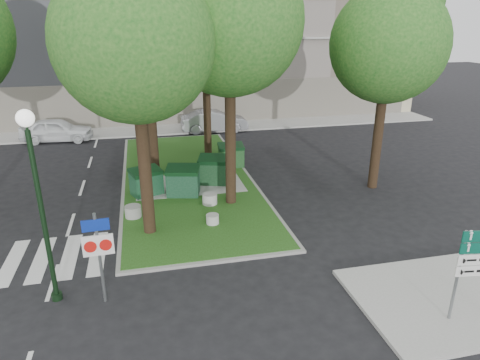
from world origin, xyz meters
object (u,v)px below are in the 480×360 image
object	(u,v)px
bollard_left	(133,211)
litter_bin	(232,155)
bollard_right	(213,219)
tree_median_far	(206,3)
street_lamp	(38,187)
bollard_mid	(210,199)
traffic_sign_pole	(98,246)
tree_street_right	(391,32)
tree_median_near_right	(231,5)
dumpster_a	(146,182)
dumpster_d	(231,155)
car_white	(57,130)
tree_median_near_left	(136,25)
tree_median_mid	(147,32)
dumpster_c	(214,170)
car_silver	(214,121)
dumpster_b	(183,181)

from	to	relation	value
bollard_left	litter_bin	bearing A→B (deg)	48.10
bollard_right	tree_median_far	bearing A→B (deg)	81.51
bollard_left	street_lamp	xyz separation A→B (m)	(-2.12, -4.85, 3.09)
bollard_mid	traffic_sign_pole	bearing A→B (deg)	-124.10
bollard_left	litter_bin	world-z (taller)	litter_bin
bollard_right	street_lamp	bearing A→B (deg)	-145.09
tree_street_right	traffic_sign_pole	bearing A→B (deg)	-151.85
bollard_mid	street_lamp	size ratio (longest dim) A/B	0.12
tree_median_near_right	dumpster_a	size ratio (longest dim) A/B	7.24
dumpster_d	car_white	bearing A→B (deg)	143.94
tree_median_near_left	car_white	size ratio (longest dim) A/B	2.35
tree_street_right	street_lamp	bearing A→B (deg)	-155.74
bollard_right	traffic_sign_pole	world-z (taller)	traffic_sign_pole
tree_street_right	bollard_mid	size ratio (longest dim) A/B	15.91
tree_median_mid	car_white	bearing A→B (deg)	126.91
tree_median_far	bollard_mid	distance (m)	11.05
tree_median_near_left	street_lamp	distance (m)	5.93
tree_median_mid	tree_median_near_left	bearing A→B (deg)	-94.40
traffic_sign_pole	litter_bin	bearing A→B (deg)	58.56
dumpster_c	dumpster_a	bearing A→B (deg)	-149.53
tree_median_mid	dumpster_a	distance (m)	6.91
bollard_right	tree_median_near_right	bearing A→B (deg)	58.05
dumpster_a	car_silver	world-z (taller)	car_silver
dumpster_c	dumpster_d	bearing A→B (deg)	78.00
tree_median_near_left	car_white	world-z (taller)	tree_median_near_left
tree_median_near_left	street_lamp	world-z (taller)	tree_median_near_left
tree_median_near_right	car_white	world-z (taller)	tree_median_near_right
tree_median_near_right	dumpster_d	distance (m)	8.69
street_lamp	car_white	xyz separation A→B (m)	(-2.72, 18.04, -2.67)
tree_median_near_left	tree_median_mid	world-z (taller)	tree_median_near_left
traffic_sign_pole	tree_median_far	bearing A→B (deg)	66.05
tree_median_far	litter_bin	size ratio (longest dim) A/B	15.11
tree_street_right	street_lamp	world-z (taller)	tree_street_right
dumpster_c	tree_median_far	bearing A→B (deg)	101.06
tree_median_far	bollard_right	distance (m)	12.47
tree_median_near_left	bollard_right	xyz separation A→B (m)	(2.29, 0.06, -7.02)
tree_median_far	dumpster_d	world-z (taller)	tree_median_far
car_white	tree_street_right	bearing A→B (deg)	-121.20
dumpster_a	bollard_right	bearing A→B (deg)	-78.92
bollard_left	tree_street_right	bearing A→B (deg)	5.87
bollard_left	traffic_sign_pole	bearing A→B (deg)	-98.44
dumpster_a	bollard_right	distance (m)	4.32
dumpster_b	bollard_mid	bearing A→B (deg)	-39.20
car_silver	traffic_sign_pole	bearing A→B (deg)	161.88
tree_median_near_right	dumpster_d	xyz separation A→B (m)	(0.91, 4.66, -7.27)
bollard_left	car_silver	distance (m)	14.56
bollard_right	car_white	bearing A→B (deg)	118.40
tree_median_near_left	tree_median_mid	size ratio (longest dim) A/B	1.05
tree_median_far	dumpster_d	size ratio (longest dim) A/B	8.70
litter_bin	car_white	xyz separation A→B (m)	(-10.15, 7.28, 0.25)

